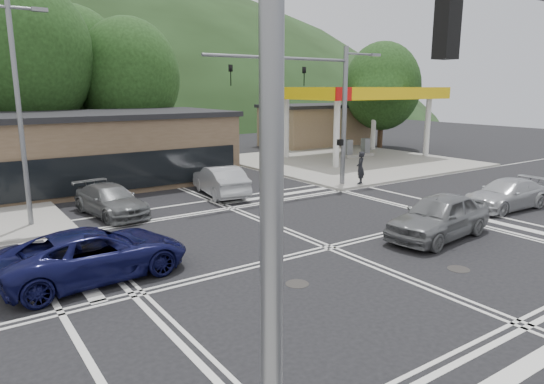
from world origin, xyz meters
TOP-DOWN VIEW (x-y plane):
  - ground at (0.00, 0.00)m, footprint 120.00×120.00m
  - sidewalk_ne at (15.00, 15.00)m, footprint 16.00×16.00m
  - gas_station_canopy at (16.99, 15.99)m, footprint 12.32×8.34m
  - convenience_store at (20.00, 25.00)m, footprint 10.00×6.00m
  - commercial_row at (-8.00, 17.00)m, footprint 24.00×8.00m
  - hill_north at (0.00, 90.00)m, footprint 252.00×126.00m
  - tree_n_b at (-6.00, 24.00)m, footprint 9.00×9.00m
  - tree_n_c at (1.00, 24.00)m, footprint 7.60×7.60m
  - tree_n_e at (-2.00, 28.00)m, footprint 8.40×8.40m
  - tree_ne at (24.00, 20.00)m, footprint 7.20×7.20m
  - streetlight_nw at (-8.44, 9.00)m, footprint 2.50×0.25m
  - signal_mast_ne at (6.95, 8.20)m, footprint 11.65×0.30m
  - signal_mast_sw at (-6.39, -8.20)m, footprint 9.14×0.28m
  - car_blue_west at (-7.77, 1.86)m, footprint 5.76×2.99m
  - car_grey_center at (4.26, -1.50)m, footprint 5.25×2.61m
  - car_silver_east at (10.88, -0.40)m, footprint 4.95×2.28m
  - car_queue_a at (1.00, 10.03)m, footprint 2.46×5.09m
  - car_queue_b at (1.00, 17.70)m, footprint 1.90×4.01m
  - car_northbound at (-5.14, 9.15)m, footprint 2.62×5.01m
  - pedestrian at (8.97, 7.50)m, footprint 0.83×0.78m

SIDE VIEW (x-z plane):
  - ground at x=0.00m, z-range 0.00..0.00m
  - hill_north at x=0.00m, z-range -70.00..70.00m
  - sidewalk_ne at x=15.00m, z-range 0.00..0.15m
  - car_queue_b at x=1.00m, z-range 0.00..1.33m
  - car_northbound at x=-5.14m, z-range 0.00..1.38m
  - car_silver_east at x=10.88m, z-range 0.00..1.40m
  - car_blue_west at x=-7.77m, z-range 0.00..1.55m
  - car_queue_a at x=1.00m, z-range 0.00..1.61m
  - car_grey_center at x=4.26m, z-range 0.00..1.72m
  - pedestrian at x=8.97m, z-range 0.15..2.06m
  - convenience_store at x=20.00m, z-range 0.00..3.80m
  - commercial_row at x=-8.00m, z-range 0.00..4.00m
  - gas_station_canopy at x=16.99m, z-range 2.17..7.92m
  - streetlight_nw at x=-8.44m, z-range 0.55..9.55m
  - signal_mast_ne at x=6.95m, z-range 1.07..9.07m
  - signal_mast_sw at x=-6.39m, z-range 1.12..9.12m
  - tree_ne at x=24.00m, z-range 0.85..10.84m
  - tree_n_c at x=1.00m, z-range 1.06..11.93m
  - tree_n_e at x=-2.00m, z-range 1.15..13.13m
  - tree_n_b at x=-6.00m, z-range 1.30..14.28m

